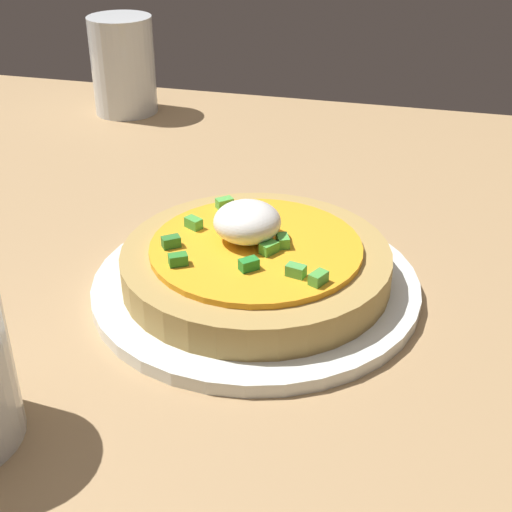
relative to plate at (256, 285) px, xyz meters
The scene contains 4 objects.
dining_table 7.52cm from the plate, 27.44° to the left, with size 125.96×84.93×2.91cm, color tan.
plate is the anchor object (origin of this frame).
pizza 2.09cm from the plate, 149.58° to the left, with size 19.67×19.67×5.78cm.
cup_near 44.17cm from the plate, 125.60° to the left, with size 7.56×7.56×11.38cm.
Camera 1 is at (4.94, -47.74, 32.43)cm, focal length 51.16 mm.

